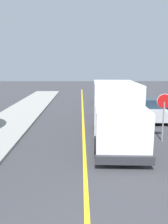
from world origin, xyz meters
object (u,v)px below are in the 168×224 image
(parked_car_mid, at_px, (104,97))
(stop_sign, at_px, (164,108))
(parked_van_across, at_px, (150,110))
(box_truck, at_px, (116,109))
(parked_car_near, at_px, (111,108))

(parked_car_mid, xyz_separation_m, stop_sign, (2.00, -12.89, 1.06))
(parked_van_across, xyz_separation_m, stop_sign, (-0.83, -5.15, 1.06))
(box_truck, xyz_separation_m, stop_sign, (2.59, -0.18, 0.09))
(parked_car_near, bearing_deg, box_truck, -95.13)
(parked_van_across, relative_size, stop_sign, 1.68)
(parked_car_near, xyz_separation_m, parked_van_across, (2.89, -0.99, 0.00))
(parked_car_near, distance_m, parked_van_across, 3.05)
(parked_car_mid, distance_m, parked_van_across, 8.25)
(stop_sign, bearing_deg, parked_car_mid, 98.84)
(parked_car_near, distance_m, parked_car_mid, 6.75)
(parked_van_across, bearing_deg, parked_car_near, 161.06)
(box_truck, bearing_deg, parked_car_mid, 87.35)
(box_truck, bearing_deg, parked_van_across, 55.42)
(parked_car_mid, xyz_separation_m, parked_van_across, (2.83, -7.74, 0.00))
(box_truck, relative_size, parked_van_across, 1.64)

